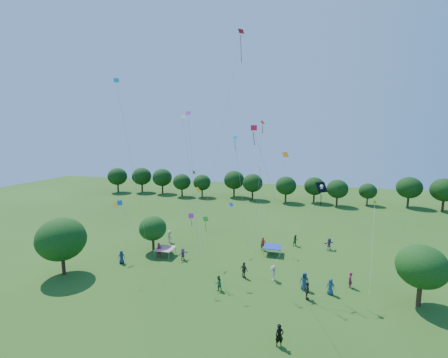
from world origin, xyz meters
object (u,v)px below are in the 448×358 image
Objects in this scene: near_tree_west at (61,239)px; pirate_kite at (320,189)px; man_in_black at (279,336)px; tent_blue at (272,247)px; tent_red_stripe at (165,249)px; red_high_kite at (232,80)px; near_tree_east at (422,267)px; near_tree_north at (153,228)px.

pirate_kite reaches higher than near_tree_west.
tent_blue is at bearing 76.95° from man_in_black.
near_tree_west is 11.96m from tent_red_stripe.
tent_blue is at bearing 33.11° from red_high_kite.
man_in_black is (15.57, -13.12, -0.17)m from tent_red_stripe.
tent_red_stripe is (-27.48, 4.45, -2.75)m from near_tree_east.
near_tree_west reaches higher than tent_red_stripe.
red_high_kite is (8.51, 1.12, 20.74)m from tent_red_stripe.
near_tree_north is at bearing 151.31° from tent_red_stripe.
man_in_black is at bearing -82.52° from tent_blue.
pirate_kite is (27.29, 4.01, 6.18)m from near_tree_west.
tent_red_stripe is 0.08× the size of red_high_kite.
near_tree_west is at bearing -151.92° from tent_blue.
near_tree_north reaches higher than man_in_black.
tent_red_stripe is (8.77, 7.53, -3.07)m from near_tree_west.
near_tree_east is 3.32× the size of man_in_black.
near_tree_west is 0.25× the size of red_high_kite.
near_tree_north is 0.18× the size of red_high_kite.
tent_red_stripe and tent_blue have the same top height.
near_tree_west is at bearing 146.53° from man_in_black.
near_tree_north is 3.42m from tent_red_stripe.
pirate_kite is (2.94, 9.60, 9.43)m from man_in_black.
tent_red_stripe is 0.23× the size of pirate_kite.
tent_blue is 0.23× the size of pirate_kite.
man_in_black is at bearing -12.93° from near_tree_west.
pirate_kite reaches higher than man_in_black.
red_high_kite is at bearing -146.89° from tent_blue.
pirate_kite is (-8.96, 0.93, 6.50)m from near_tree_east.
tent_red_stripe is at bearing 40.64° from near_tree_west.
tent_red_stripe is 13.95m from tent_blue.
near_tree_north is at bearing 167.03° from pirate_kite.
near_tree_west is 1.35× the size of near_tree_north.
near_tree_west is 26.18m from red_high_kite.
red_high_kite reaches higher than tent_red_stripe.
near_tree_north is 16.06m from tent_blue.
pirate_kite is at bearing 8.36° from near_tree_west.
man_in_black is at bearing -40.12° from tent_red_stripe.
man_in_black is (2.28, -17.36, -0.17)m from tent_blue.
near_tree_north is at bearing 179.14° from red_high_kite.
man_in_black is 0.18× the size of pirate_kite.
near_tree_north is (6.43, 8.81, -0.94)m from near_tree_west.
tent_blue is (22.07, 11.77, -3.07)m from near_tree_west.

